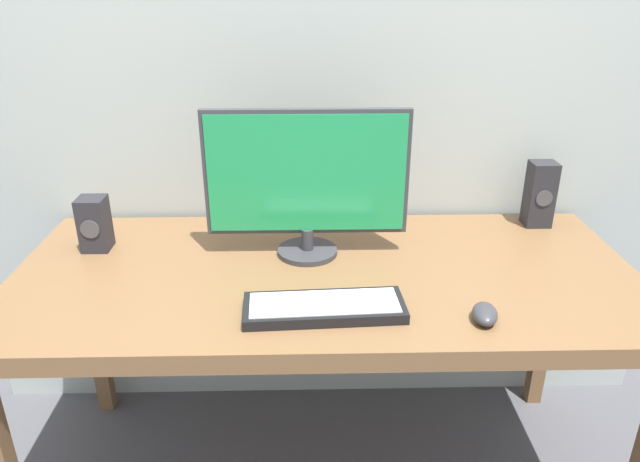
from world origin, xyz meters
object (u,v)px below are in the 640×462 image
object	(u,v)px
desk	(325,289)
monitor	(307,180)
speaker_right	(540,194)
keyboard_primary	(324,308)
speaker_left	(94,224)
mouse	(485,314)

from	to	relation	value
desk	monitor	bearing A→B (deg)	114.05
desk	speaker_right	xyz separation A→B (m)	(0.71, 0.31, 0.17)
keyboard_primary	speaker_right	size ratio (longest dim) A/B	1.88
speaker_left	desk	bearing A→B (deg)	-12.73
desk	mouse	distance (m)	0.47
monitor	speaker_right	distance (m)	0.79
desk	mouse	xyz separation A→B (m)	(0.38, -0.27, 0.08)
keyboard_primary	speaker_right	distance (m)	0.90
mouse	speaker_right	size ratio (longest dim) A/B	0.45
speaker_left	mouse	bearing A→B (deg)	-22.03
monitor	speaker_left	distance (m)	0.65
desk	keyboard_primary	xyz separation A→B (m)	(-0.01, -0.23, 0.08)
monitor	speaker_right	size ratio (longest dim) A/B	2.71
monitor	speaker_left	xyz separation A→B (m)	(-0.64, 0.04, -0.15)
monitor	keyboard_primary	size ratio (longest dim) A/B	1.44
keyboard_primary	speaker_right	xyz separation A→B (m)	(0.72, 0.54, 0.09)
desk	mouse	world-z (taller)	mouse
desk	speaker_left	bearing A→B (deg)	167.27
desk	monitor	xyz separation A→B (m)	(-0.05, 0.11, 0.29)
monitor	mouse	xyz separation A→B (m)	(0.43, -0.39, -0.21)
monitor	speaker_left	size ratio (longest dim) A/B	3.56
keyboard_primary	mouse	xyz separation A→B (m)	(0.39, -0.05, 0.00)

